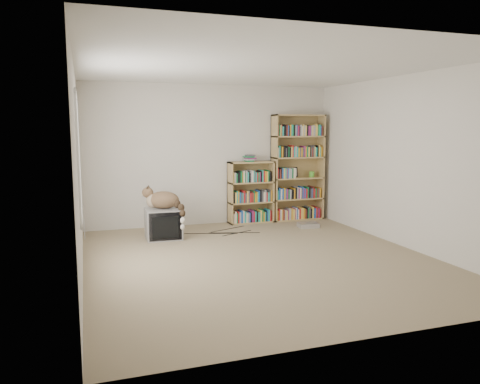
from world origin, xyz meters
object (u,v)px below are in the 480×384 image
object	(u,v)px
dvd_player	(308,225)
bookcase_short	(251,195)
cat	(166,203)
crt_tv	(163,224)
bookcase_tall	(297,171)

from	to	relation	value
dvd_player	bookcase_short	bearing A→B (deg)	144.55
dvd_player	cat	bearing A→B (deg)	-172.29
crt_tv	bookcase_tall	xyz separation A→B (m)	(2.68, 0.76, 0.70)
crt_tv	dvd_player	distance (m)	2.56
crt_tv	cat	size ratio (longest dim) A/B	0.78
cat	bookcase_short	bearing A→B (deg)	43.68
cat	bookcase_tall	world-z (taller)	bookcase_tall
cat	bookcase_tall	size ratio (longest dim) A/B	0.36
crt_tv	bookcase_short	world-z (taller)	bookcase_short
cat	dvd_player	distance (m)	2.56
bookcase_tall	bookcase_short	size ratio (longest dim) A/B	1.75
bookcase_tall	dvd_player	xyz separation A→B (m)	(-0.12, -0.74, -0.90)
dvd_player	bookcase_tall	bearing A→B (deg)	87.44
cat	dvd_player	xyz separation A→B (m)	(2.51, 0.04, -0.54)
bookcase_short	dvd_player	size ratio (longest dim) A/B	3.26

